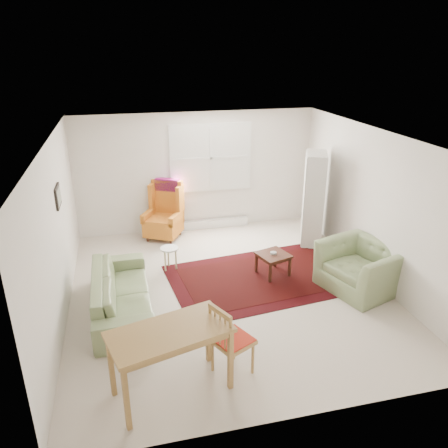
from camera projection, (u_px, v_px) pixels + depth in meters
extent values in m
cube|color=beige|center=(228.00, 290.00, 7.16)|extent=(5.00, 5.50, 0.01)
cube|color=white|center=(229.00, 138.00, 6.21)|extent=(5.00, 5.50, 0.01)
cube|color=silver|center=(197.00, 172.00, 9.16)|extent=(5.00, 0.04, 2.50)
cube|color=silver|center=(298.00, 321.00, 4.21)|extent=(5.00, 0.04, 2.50)
cube|color=silver|center=(57.00, 234.00, 6.14)|extent=(0.04, 5.50, 2.50)
cube|color=silver|center=(375.00, 206.00, 7.23)|extent=(0.04, 5.50, 2.50)
cube|color=white|center=(211.00, 158.00, 9.09)|extent=(1.72, 0.06, 1.42)
cube|color=white|center=(211.00, 158.00, 9.09)|extent=(1.60, 0.02, 1.30)
cube|color=silver|center=(212.00, 223.00, 9.59)|extent=(1.60, 0.12, 0.18)
cube|color=black|center=(58.00, 196.00, 6.45)|extent=(0.03, 0.42, 0.32)
cube|color=tan|center=(59.00, 196.00, 6.45)|extent=(0.01, 0.34, 0.24)
imported|color=#788A5C|center=(121.00, 285.00, 6.45)|extent=(0.86, 2.13, 0.85)
imported|color=#788A5C|center=(361.00, 263.00, 7.04)|extent=(1.35, 1.44, 0.92)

